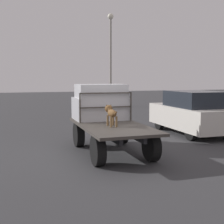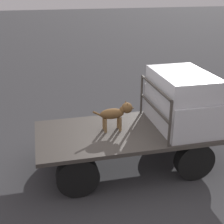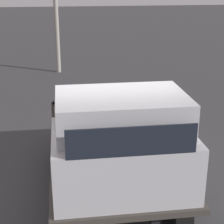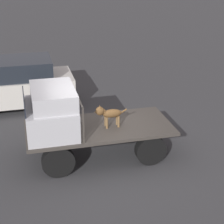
% 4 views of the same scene
% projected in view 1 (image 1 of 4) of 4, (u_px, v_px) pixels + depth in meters
% --- Properties ---
extents(ground_plane, '(80.00, 80.00, 0.00)m').
position_uv_depth(ground_plane, '(112.00, 153.00, 9.43)').
color(ground_plane, '#38383A').
extents(flatbed_truck, '(3.86, 1.83, 0.87)m').
position_uv_depth(flatbed_truck, '(112.00, 133.00, 9.36)').
color(flatbed_truck, black).
rests_on(flatbed_truck, ground).
extents(truck_cab, '(1.25, 1.71, 1.18)m').
position_uv_depth(truck_cab, '(100.00, 103.00, 10.43)').
color(truck_cab, '#B7B7BC').
rests_on(truck_cab, flatbed_truck).
extents(truck_headboard, '(0.04, 1.71, 0.93)m').
position_uv_depth(truck_headboard, '(106.00, 103.00, 9.80)').
color(truck_headboard, '#3D3833').
rests_on(truck_headboard, flatbed_truck).
extents(dog, '(0.89, 0.23, 0.63)m').
position_uv_depth(dog, '(111.00, 112.00, 9.06)').
color(dog, brown).
rests_on(dog, flatbed_truck).
extents(parked_sedan, '(4.07, 1.86, 1.73)m').
position_uv_depth(parked_sedan, '(192.00, 113.00, 12.59)').
color(parked_sedan, black).
rests_on(parked_sedan, ground).
extents(light_pole_far, '(0.45, 0.45, 7.13)m').
position_uv_depth(light_pole_far, '(111.00, 47.00, 24.06)').
color(light_pole_far, gray).
rests_on(light_pole_far, ground).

